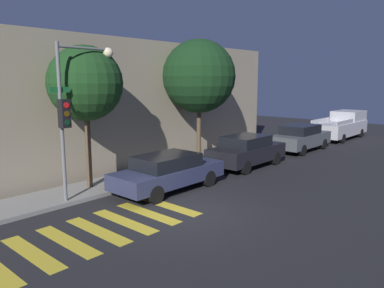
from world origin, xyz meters
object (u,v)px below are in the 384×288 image
object	(u,v)px
sedan_near_corner	(168,171)
sedan_far_end	(300,137)
traffic_light_pole	(74,100)
tree_midblock	(199,76)
tree_near_corner	(85,84)
pickup_truck	(342,125)
sedan_middle	(247,151)

from	to	relation	value
sedan_near_corner	sedan_far_end	world-z (taller)	sedan_far_end
traffic_light_pole	sedan_near_corner	bearing A→B (deg)	-23.08
traffic_light_pole	tree_midblock	bearing A→B (deg)	7.56
traffic_light_pole	tree_near_corner	distance (m)	1.52
tree_near_corner	sedan_far_end	bearing A→B (deg)	-9.93
sedan_far_end	traffic_light_pole	bearing A→B (deg)	174.76
traffic_light_pole	pickup_truck	distance (m)	20.51
tree_near_corner	sedan_near_corner	bearing A→B (deg)	-49.25
traffic_light_pole	sedan_middle	xyz separation A→B (m)	(8.21, -1.27, -2.67)
sedan_far_end	tree_midblock	distance (m)	7.73
pickup_truck	tree_near_corner	distance (m)	19.63
traffic_light_pole	sedan_middle	size ratio (longest dim) A/B	1.25
sedan_near_corner	sedan_middle	size ratio (longest dim) A/B	1.07
sedan_near_corner	pickup_truck	xyz separation A→B (m)	(17.33, 0.00, 0.21)
sedan_middle	tree_midblock	xyz separation A→B (m)	(-0.89, 2.24, 3.49)
sedan_far_end	tree_near_corner	bearing A→B (deg)	170.07
sedan_far_end	tree_midblock	size ratio (longest dim) A/B	0.74
pickup_truck	tree_near_corner	world-z (taller)	tree_near_corner
sedan_middle	tree_midblock	world-z (taller)	tree_midblock
sedan_middle	sedan_near_corner	bearing A→B (deg)	180.00
pickup_truck	tree_midblock	xyz separation A→B (m)	(-12.99, 2.24, 3.34)
traffic_light_pole	tree_midblock	distance (m)	7.43
sedan_middle	tree_midblock	bearing A→B (deg)	111.63
sedan_near_corner	sedan_far_end	bearing A→B (deg)	0.00
traffic_light_pole	sedan_middle	distance (m)	8.73
sedan_near_corner	sedan_far_end	xyz separation A→B (m)	(10.87, 0.00, 0.07)
pickup_truck	sedan_far_end	bearing A→B (deg)	180.00
sedan_far_end	pickup_truck	world-z (taller)	pickup_truck
traffic_light_pole	sedan_middle	bearing A→B (deg)	-8.79
traffic_light_pole	pickup_truck	world-z (taller)	traffic_light_pole
traffic_light_pole	tree_midblock	xyz separation A→B (m)	(7.32, 0.97, 0.82)
tree_near_corner	traffic_light_pole	bearing A→B (deg)	-137.21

